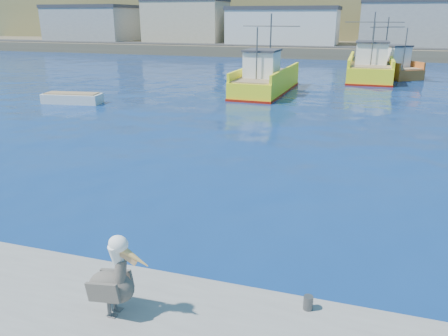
% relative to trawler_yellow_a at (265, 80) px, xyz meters
% --- Properties ---
extents(ground, '(260.00, 260.00, 0.00)m').
position_rel_trawler_yellow_a_xyz_m(ground, '(4.19, -25.65, -1.01)').
color(ground, navy).
rests_on(ground, ground).
extents(dock_bollards, '(36.20, 0.20, 0.30)m').
position_rel_trawler_yellow_a_xyz_m(dock_bollards, '(4.79, -29.05, -0.36)').
color(dock_bollards, '#4C4C4C').
rests_on(dock_bollards, dock).
extents(far_shore, '(200.00, 81.00, 24.00)m').
position_rel_trawler_yellow_a_xyz_m(far_shore, '(4.19, 83.56, 7.97)').
color(far_shore, brown).
rests_on(far_shore, ground).
extents(trawler_yellow_a, '(4.93, 10.92, 6.45)m').
position_rel_trawler_yellow_a_xyz_m(trawler_yellow_a, '(0.00, 0.00, 0.00)').
color(trawler_yellow_a, '#FFF61B').
rests_on(trawler_yellow_a, ground).
extents(trawler_yellow_b, '(5.86, 12.38, 6.65)m').
position_rel_trawler_yellow_a_xyz_m(trawler_yellow_b, '(8.48, 11.89, 0.09)').
color(trawler_yellow_b, '#FFF61B').
rests_on(trawler_yellow_b, ground).
extents(boat_orange, '(6.96, 8.46, 6.05)m').
position_rel_trawler_yellow_a_xyz_m(boat_orange, '(10.52, 14.22, 0.01)').
color(boat_orange, '#CF6223').
rests_on(boat_orange, ground).
extents(skiff_left, '(4.51, 2.11, 0.94)m').
position_rel_trawler_yellow_a_xyz_m(skiff_left, '(-12.72, -9.10, -0.71)').
color(skiff_left, silver).
rests_on(skiff_left, ground).
extents(pelican, '(1.44, 0.61, 1.78)m').
position_rel_trawler_yellow_a_xyz_m(pelican, '(3.51, -30.34, 0.25)').
color(pelican, '#595451').
rests_on(pelican, dock).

